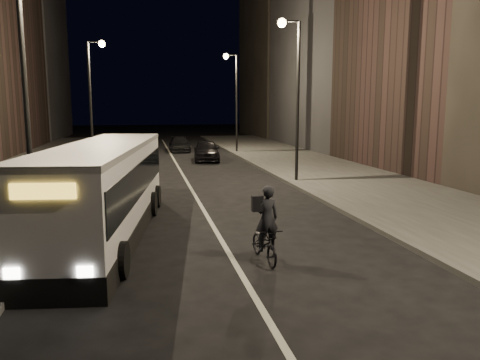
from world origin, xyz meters
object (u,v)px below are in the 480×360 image
streetlight_left_far (94,85)px  city_bus (105,187)px  streetlight_right_mid (293,79)px  car_far (180,144)px  streetlight_left_near (33,59)px  cyclist_on_bicycle (265,236)px  car_mid (131,149)px  car_near (206,150)px  streetlight_right_far (234,89)px

streetlight_left_far → city_bus: streetlight_left_far is taller
streetlight_right_mid → car_far: 19.61m
streetlight_left_near → cyclist_on_bicycle: streetlight_left_near is taller
streetlight_left_near → car_mid: bearing=84.1°
car_mid → car_near: bearing=162.0°
streetlight_right_far → car_mid: bearing=-161.8°
streetlight_left_near → car_near: size_ratio=1.82×
car_mid → car_far: (4.06, 5.30, -0.15)m
city_bus → car_mid: bearing=96.9°
streetlight_left_near → car_far: streetlight_left_near is taller
car_far → streetlight_left_near: bearing=-102.2°
city_bus → streetlight_left_near: bearing=173.5°
car_mid → streetlight_left_far: bearing=61.0°
city_bus → car_far: city_bus is taller
car_mid → car_far: car_mid is taller
city_bus → car_far: bearing=88.5°
streetlight_right_mid → cyclist_on_bicycle: size_ratio=4.00×
streetlight_left_far → city_bus: (1.92, -18.49, -3.81)m
streetlight_right_far → car_near: (-3.02, -5.14, -4.60)m
car_near → streetlight_left_far: bearing=-168.0°
cyclist_on_bicycle → car_far: bearing=84.6°
streetlight_right_far → streetlight_left_near: 26.26m
streetlight_right_mid → car_far: size_ratio=1.84×
streetlight_left_far → car_mid: streetlight_left_far is taller
car_mid → cyclist_on_bicycle: bearing=104.4°
streetlight_left_near → car_near: streetlight_left_near is taller
streetlight_left_far → streetlight_left_near: bearing=-90.0°
streetlight_right_far → car_far: (-4.40, 2.51, -4.72)m
city_bus → car_near: (5.72, 19.35, -0.79)m
cyclist_on_bicycle → streetlight_left_far: bearing=100.5°
streetlight_left_far → cyclist_on_bicycle: (6.13, -21.85, -4.68)m
city_bus → car_far: 27.36m
streetlight_left_near → car_far: 27.65m
streetlight_left_near → city_bus: 4.29m
streetlight_right_mid → cyclist_on_bicycle: bearing=-111.0°
cyclist_on_bicycle → car_far: 30.36m
car_near → streetlight_right_mid: bearing=-68.8°
streetlight_left_near → cyclist_on_bicycle: 8.62m
streetlight_right_mid → cyclist_on_bicycle: 13.52m
streetlight_left_near → city_bus: (1.92, -0.49, -3.81)m
streetlight_left_far → cyclist_on_bicycle: 23.17m
cyclist_on_bicycle → car_mid: size_ratio=0.42×
streetlight_left_near → streetlight_left_far: bearing=90.0°
city_bus → car_near: 20.19m
car_mid → city_bus: bearing=94.8°
streetlight_left_far → cyclist_on_bicycle: streetlight_left_far is taller
streetlight_right_far → car_near: size_ratio=1.82×
streetlight_right_far → streetlight_left_near: bearing=-114.0°
cyclist_on_bicycle → streetlight_right_far: bearing=75.6°
car_far → streetlight_right_mid: bearing=-75.5°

